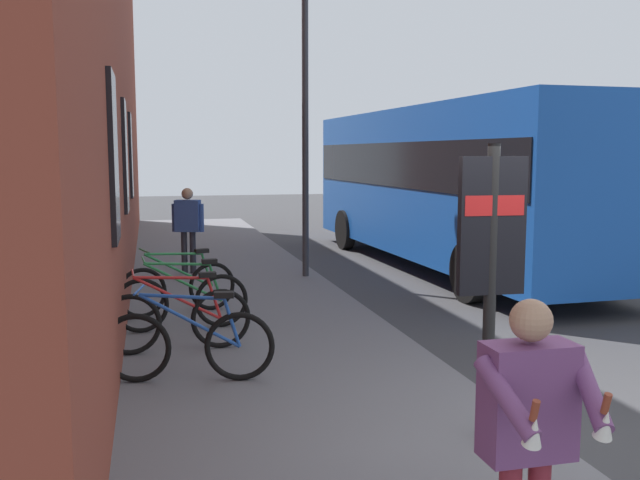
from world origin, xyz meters
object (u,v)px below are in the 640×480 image
(bicycle_mid_rack, at_px, (182,301))
(pedestrian_by_facade, at_px, (188,221))
(bicycle_under_window, at_px, (178,287))
(transit_info_sign, at_px, (491,245))
(city_bus, at_px, (448,178))
(street_lamp, at_px, (305,105))
(tourist_with_hotdogs, at_px, (530,420))
(bicycle_leaning_wall, at_px, (177,319))
(bicycle_far_end, at_px, (189,344))

(bicycle_mid_rack, relative_size, pedestrian_by_facade, 1.07)
(bicycle_mid_rack, distance_m, bicycle_under_window, 0.96)
(transit_info_sign, relative_size, city_bus, 0.23)
(pedestrian_by_facade, distance_m, street_lamp, 3.19)
(city_bus, bearing_deg, bicycle_mid_rack, 128.35)
(tourist_with_hotdogs, bearing_deg, bicycle_mid_rack, 13.03)
(bicycle_leaning_wall, bearing_deg, bicycle_under_window, -2.84)
(bicycle_under_window, xyz_separation_m, tourist_with_hotdogs, (-7.16, -1.45, 0.60))
(bicycle_leaning_wall, bearing_deg, street_lamp, -29.12)
(tourist_with_hotdogs, bearing_deg, bicycle_leaning_wall, 16.62)
(bicycle_far_end, relative_size, bicycle_leaning_wall, 0.99)
(transit_info_sign, bearing_deg, city_bus, -21.93)
(bicycle_far_end, relative_size, bicycle_mid_rack, 0.99)
(bicycle_leaning_wall, bearing_deg, bicycle_far_end, -176.41)
(bicycle_far_end, distance_m, pedestrian_by_facade, 6.69)
(tourist_with_hotdogs, bearing_deg, transit_info_sign, -22.03)
(bicycle_leaning_wall, relative_size, pedestrian_by_facade, 1.07)
(pedestrian_by_facade, bearing_deg, bicycle_leaning_wall, 175.42)
(bicycle_mid_rack, bearing_deg, bicycle_leaning_wall, 173.83)
(pedestrian_by_facade, bearing_deg, bicycle_under_window, 174.45)
(bicycle_under_window, distance_m, tourist_with_hotdogs, 7.33)
(city_bus, height_order, pedestrian_by_facade, city_bus)
(transit_info_sign, distance_m, city_bus, 9.44)
(transit_info_sign, relative_size, tourist_with_hotdogs, 1.49)
(bicycle_mid_rack, xyz_separation_m, street_lamp, (3.62, -2.47, 2.82))
(bicycle_leaning_wall, xyz_separation_m, transit_info_sign, (-3.17, -2.36, 1.21))
(transit_info_sign, xyz_separation_m, street_lamp, (7.80, -0.22, 1.61))
(bicycle_under_window, distance_m, transit_info_sign, 5.75)
(bicycle_far_end, xyz_separation_m, bicycle_mid_rack, (2.17, -0.04, 0.00))
(bicycle_under_window, bearing_deg, bicycle_mid_rack, -179.27)
(bicycle_under_window, bearing_deg, city_bus, -58.04)
(bicycle_far_end, height_order, bicycle_leaning_wall, same)
(bicycle_mid_rack, bearing_deg, street_lamp, -34.36)
(transit_info_sign, height_order, pedestrian_by_facade, transit_info_sign)
(street_lamp, bearing_deg, city_bus, -73.91)
(bicycle_leaning_wall, bearing_deg, tourist_with_hotdogs, -163.38)
(bicycle_leaning_wall, xyz_separation_m, city_bus, (5.59, -5.88, 1.41))
(bicycle_mid_rack, distance_m, tourist_with_hotdogs, 6.39)
(bicycle_under_window, relative_size, transit_info_sign, 0.72)
(bicycle_far_end, xyz_separation_m, tourist_with_hotdogs, (-4.03, -1.47, 0.60))
(tourist_with_hotdogs, xyz_separation_m, street_lamp, (9.81, -1.04, 2.22))
(bicycle_far_end, height_order, tourist_with_hotdogs, tourist_with_hotdogs)
(bicycle_leaning_wall, height_order, city_bus, city_bus)
(bicycle_under_window, height_order, city_bus, city_bus)
(pedestrian_by_facade, bearing_deg, tourist_with_hotdogs, -174.10)
(bicycle_far_end, bearing_deg, city_bus, -40.79)
(bicycle_mid_rack, distance_m, pedestrian_by_facade, 4.54)
(bicycle_mid_rack, xyz_separation_m, tourist_with_hotdogs, (-6.20, -1.43, 0.60))
(bicycle_far_end, bearing_deg, pedestrian_by_facade, -3.18)
(transit_info_sign, xyz_separation_m, city_bus, (8.75, -3.52, 0.20))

